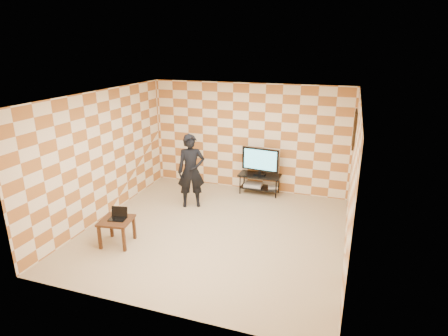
{
  "coord_description": "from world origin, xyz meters",
  "views": [
    {
      "loc": [
        2.34,
        -6.33,
        3.6
      ],
      "look_at": [
        0.0,
        0.6,
        1.15
      ],
      "focal_mm": 30.0,
      "sensor_mm": 36.0,
      "label": 1
    }
  ],
  "objects_px": {
    "side_table": "(116,224)",
    "person": "(191,171)",
    "tv": "(260,160)",
    "tv_stand": "(260,180)"
  },
  "relations": [
    {
      "from": "tv_stand",
      "to": "person",
      "type": "relative_size",
      "value": 0.61
    },
    {
      "from": "side_table",
      "to": "person",
      "type": "distance_m",
      "value": 2.2
    },
    {
      "from": "tv_stand",
      "to": "tv",
      "type": "relative_size",
      "value": 1.11
    },
    {
      "from": "tv",
      "to": "side_table",
      "type": "xyz_separation_m",
      "value": [
        -1.94,
        -3.28,
        -0.46
      ]
    },
    {
      "from": "tv",
      "to": "person",
      "type": "height_order",
      "value": "person"
    },
    {
      "from": "tv",
      "to": "side_table",
      "type": "height_order",
      "value": "tv"
    },
    {
      "from": "tv",
      "to": "side_table",
      "type": "bearing_deg",
      "value": -120.57
    },
    {
      "from": "tv",
      "to": "side_table",
      "type": "distance_m",
      "value": 3.84
    },
    {
      "from": "side_table",
      "to": "person",
      "type": "relative_size",
      "value": 0.38
    },
    {
      "from": "tv_stand",
      "to": "tv",
      "type": "bearing_deg",
      "value": -83.6
    }
  ]
}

